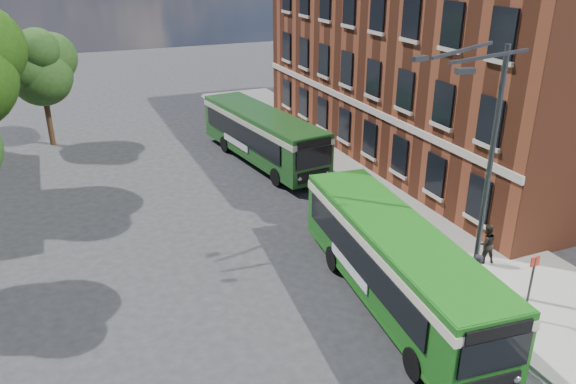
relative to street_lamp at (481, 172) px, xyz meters
name	(u,v)px	position (x,y,z in m)	size (l,w,h in m)	color
ground	(322,294)	(-4.84, 2.00, -4.79)	(120.00, 120.00, 0.00)	#252527
pavement	(374,187)	(2.16, 10.00, -4.72)	(6.00, 48.00, 0.15)	#99978B
kerb_line	(322,197)	(-0.89, 10.00, -4.79)	(0.12, 48.00, 0.01)	beige
brick_office	(448,37)	(9.16, 14.00, 2.18)	(12.10, 26.00, 14.20)	brown
street_lamp	(481,172)	(0.00, 0.00, 0.00)	(2.96, 2.38, 9.00)	#35373A
bus_stop_sign	(531,284)	(0.76, -2.20, -3.28)	(0.35, 0.08, 2.52)	#35373A
bus_front	(395,258)	(-2.77, 0.54, -2.96)	(3.61, 11.38, 3.02)	#1A6217
bus_rear	(262,132)	(-1.84, 16.19, -2.96)	(4.04, 11.49, 3.02)	#1F551E
pedestrian_a	(474,278)	(-0.24, -0.67, -3.70)	(0.69, 0.45, 1.88)	black
pedestrian_b	(486,244)	(2.05, 1.33, -3.82)	(0.80, 0.62, 1.64)	black
tree_right	(41,66)	(-13.31, 24.52, 0.30)	(4.45, 4.23, 7.51)	#372414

